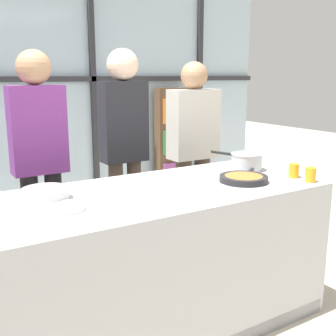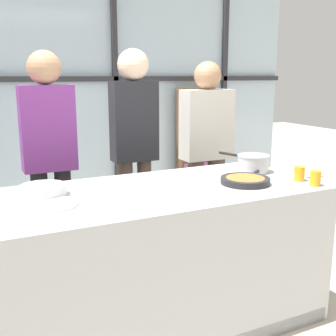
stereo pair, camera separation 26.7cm
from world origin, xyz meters
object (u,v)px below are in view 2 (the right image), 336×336
white_plate (52,205)px  juice_glass_far (299,174)px  spectator_center_left (49,150)px  saucepan (253,163)px  juice_glass_near (315,178)px  mixing_bowl (43,190)px  spectator_center_right (134,140)px  frying_pan (246,180)px  spectator_far_right (206,146)px

white_plate → juice_glass_far: size_ratio=2.96×
spectator_center_left → saucepan: 1.51m
juice_glass_near → mixing_bowl: bearing=161.9°
spectator_center_left → juice_glass_near: size_ratio=18.63×
spectator_center_right → frying_pan: bearing=107.9°
frying_pan → saucepan: size_ratio=1.22×
spectator_far_right → spectator_center_left: bearing=0.0°
spectator_center_right → white_plate: size_ratio=6.40×
frying_pan → saucepan: bearing=45.6°
frying_pan → white_plate: (-1.21, 0.06, -0.01)m
mixing_bowl → juice_glass_far: (1.57, -0.37, 0.01)m
spectator_center_left → spectator_center_right: bearing=-180.0°
spectator_center_left → juice_glass_near: spectator_center_left is taller
spectator_center_left → juice_glass_far: 1.81m
spectator_far_right → spectator_center_right: bearing=0.0°
mixing_bowl → saucepan: bearing=-1.2°
frying_pan → mixing_bowl: bearing=167.0°
spectator_far_right → juice_glass_far: size_ratio=17.99×
spectator_center_right → frying_pan: spectator_center_right is taller
spectator_far_right → saucepan: 0.82m
spectator_center_left → frying_pan: spectator_center_left is taller
spectator_center_left → juice_glass_near: 1.90m
juice_glass_near → white_plate: bearing=169.3°
spectator_center_right → juice_glass_near: spectator_center_right is taller
frying_pan → juice_glass_far: size_ratio=5.27×
mixing_bowl → spectator_center_right: bearing=41.9°
saucepan → mixing_bowl: 1.46m
white_plate → juice_glass_near: 1.59m
spectator_center_left → saucepan: size_ratio=4.30×
juice_glass_near → saucepan: bearing=103.5°
spectator_center_right → mixing_bowl: size_ratio=6.80×
mixing_bowl → juice_glass_far: bearing=-13.4°
frying_pan → juice_glass_far: bearing=-14.9°
spectator_center_left → spectator_far_right: spectator_center_left is taller
spectator_far_right → frying_pan: size_ratio=3.41×
spectator_far_right → mixing_bowl: bearing=26.7°
frying_pan → mixing_bowl: 1.24m
spectator_far_right → saucepan: bearing=82.9°
spectator_far_right → mixing_bowl: 1.74m
frying_pan → juice_glass_far: juice_glass_far is taller
spectator_center_right → saucepan: 1.01m
spectator_center_left → mixing_bowl: bearing=76.8°
spectator_center_left → spectator_center_right: spectator_center_right is taller
juice_glass_near → juice_glass_far: same height
juice_glass_near → frying_pan: bearing=146.7°
white_plate → mixing_bowl: size_ratio=1.06×
spectator_center_left → spectator_center_right: size_ratio=0.98×
spectator_center_right → juice_glass_far: (0.70, -1.16, -0.11)m
spectator_far_right → frying_pan: bearing=72.0°
saucepan → spectator_far_right: bearing=82.9°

